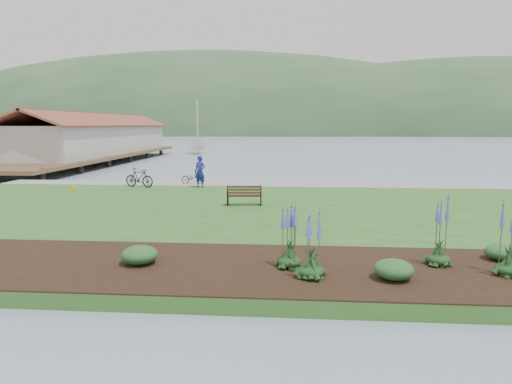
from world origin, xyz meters
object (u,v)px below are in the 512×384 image
person (200,169)px  bicycle_a (193,178)px  sailboat (198,154)px  park_bench (244,195)px

person → bicycle_a: 1.88m
bicycle_a → sailboat: sailboat is taller
park_bench → sailboat: size_ratio=0.07×
park_bench → bicycle_a: park_bench is taller
person → sailboat: size_ratio=0.09×
person → sailboat: sailboat is taller
park_bench → bicycle_a: (-4.05, 7.41, -0.09)m
bicycle_a → person: bearing=-143.7°
sailboat → park_bench: bearing=-89.9°
park_bench → sailboat: (-11.26, 43.59, -0.89)m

